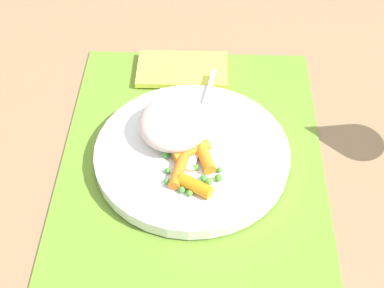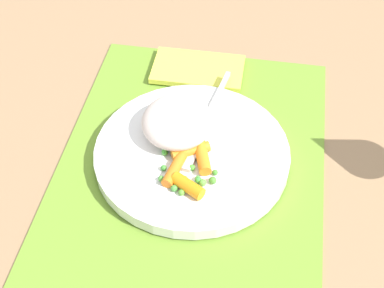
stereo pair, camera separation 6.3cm
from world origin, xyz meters
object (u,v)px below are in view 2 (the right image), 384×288
plate (192,154)px  carrot_portion (189,165)px  fork (202,128)px  napkin (198,69)px  rice_mound (177,121)px

plate → carrot_portion: (0.03, 0.00, 0.02)m
plate → fork: bearing=170.0°
plate → fork: fork is taller
napkin → fork: bearing=11.3°
rice_mound → napkin: (-0.15, 0.00, -0.03)m
plate → napkin: (-0.17, -0.02, -0.00)m
fork → napkin: (-0.14, -0.03, -0.02)m
carrot_portion → napkin: 0.21m
rice_mound → fork: bearing=108.7°
plate → carrot_portion: 0.04m
plate → rice_mound: bearing=-138.5°
carrot_portion → plate: bearing=-175.6°
fork → napkin: size_ratio=1.43×
fork → carrot_portion: bearing=-3.3°
carrot_portion → napkin: (-0.20, -0.02, -0.02)m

